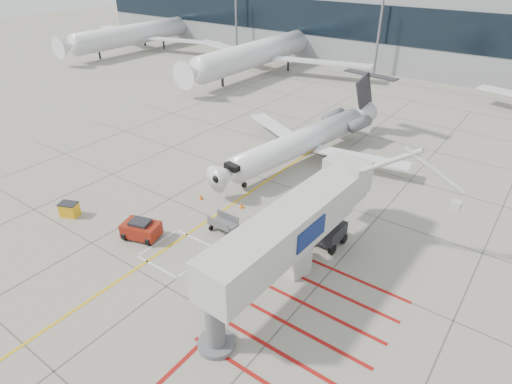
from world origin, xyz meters
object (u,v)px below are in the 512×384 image
Objects in this scene: regional_jet at (290,134)px; pushback_tug at (141,229)px; spill_bin at (69,209)px; jet_bridge at (283,240)px.

regional_jet is 17.38m from pushback_tug.
spill_bin is (-9.67, -18.43, -2.90)m from regional_jet.
jet_bridge is 6.69× the size of pushback_tug.
pushback_tug is 1.96× the size of spill_bin.
regional_jet is 9.76× the size of pushback_tug.
jet_bridge is 13.11× the size of spill_bin.
pushback_tug is at bearing -11.84° from spill_bin.
jet_bridge reaches higher than regional_jet.
pushback_tug is at bearing -168.77° from jet_bridge.
regional_jet is at bearing 122.86° from jet_bridge.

